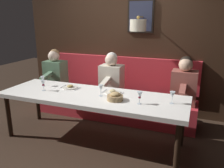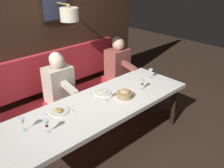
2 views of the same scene
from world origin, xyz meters
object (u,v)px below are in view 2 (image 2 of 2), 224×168
Objects in this scene: wine_glass_0 at (151,72)px; wine_glass_2 at (106,93)px; dining_table at (98,109)px; diner_near at (58,79)px; bread_bowl at (125,94)px; diner_nearest at (118,60)px; wine_glass_1 at (22,122)px; wine_glass_3 at (142,82)px; wine_glass_4 at (46,124)px.

wine_glass_0 and wine_glass_2 have the same top height.
dining_table is at bearing 92.57° from wine_glass_0.
diner_near reaches higher than wine_glass_2.
diner_near is 1.07m from bread_bowl.
wine_glass_2 is at bearing 129.22° from diner_nearest.
wine_glass_1 is (0.08, 2.09, 0.00)m from wine_glass_0.
diner_nearest reaches higher than wine_glass_3.
wine_glass_0 is at bearing -78.75° from bread_bowl.
wine_glass_4 reaches higher than bread_bowl.
diner_near is 0.90m from wine_glass_2.
dining_table is 0.98m from wine_glass_1.
diner_nearest is 2.23m from wine_glass_4.
dining_table is 12.55× the size of bread_bowl.
diner_nearest is at bearing -70.94° from wine_glass_1.
diner_near is (0.88, 0.03, 0.14)m from dining_table.
wine_glass_2 is at bearing -85.01° from wine_glass_4.
wine_glass_3 reaches higher than bread_bowl.
diner_near is at bearing 11.52° from wine_glass_2.
wine_glass_0 is 1.00× the size of wine_glass_2.
wine_glass_2 is at bearing 92.94° from wine_glass_0.
dining_table is 16.83× the size of wine_glass_3.
wine_glass_3 is at bearing 154.05° from diner_nearest.
diner_near reaches higher than wine_glass_1.
wine_glass_1 and wine_glass_2 have the same top height.
wine_glass_1 is 1.71m from wine_glass_3.
wine_glass_4 is (-0.96, 0.75, 0.04)m from diner_near.
wine_glass_1 is at bearing 81.91° from wine_glass_3.
wine_glass_2 is 0.75× the size of bread_bowl.
dining_table is 0.77m from wine_glass_3.
dining_table is 16.83× the size of wine_glass_2.
wine_glass_1 reaches higher than dining_table.
wine_glass_2 and wine_glass_4 have the same top height.
bread_bowl is at bearing 139.71° from diner_nearest.
wine_glass_1 is at bearing 109.06° from diner_nearest.
dining_table is 3.49× the size of diner_nearest.
wine_glass_1 is at bearing 38.97° from wine_glass_4.
wine_glass_0 is at bearing -86.07° from wine_glass_4.
bread_bowl is at bearing 101.25° from wine_glass_0.
wine_glass_3 is (-0.99, 0.48, 0.04)m from diner_nearest.
wine_glass_0 is at bearing 173.80° from diner_nearest.
diner_nearest reaches higher than wine_glass_0.
dining_table is at bearing -97.72° from wine_glass_1.
dining_table is 0.89m from diner_near.
diner_nearest is 1.11m from wine_glass_3.
wine_glass_0 is 1.00× the size of wine_glass_1.
wine_glass_1 is at bearing 129.33° from diner_near.
diner_nearest reaches higher than wine_glass_1.
diner_nearest is 4.82× the size of wine_glass_0.
diner_nearest reaches higher than bread_bowl.
dining_table is at bearing 76.51° from bread_bowl.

